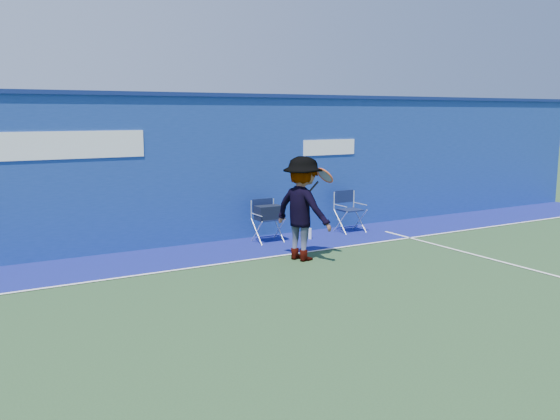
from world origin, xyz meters
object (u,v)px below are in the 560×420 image
water_bottle (310,234)px  tennis_player (303,208)px  directors_chair_left (268,225)px  directors_chair_right (350,219)px

water_bottle → tennis_player: (-1.08, -1.42, 0.83)m
directors_chair_left → water_bottle: (0.91, -0.22, -0.25)m
water_bottle → tennis_player: size_ratio=0.13×
water_bottle → directors_chair_right: bearing=11.0°
directors_chair_left → water_bottle: 0.97m
directors_chair_left → directors_chair_right: size_ratio=0.96×
directors_chair_left → tennis_player: tennis_player is taller
directors_chair_left → tennis_player: size_ratio=0.47×
directors_chair_left → directors_chair_right: 2.14m
directors_chair_right → water_bottle: (-1.23, -0.24, -0.17)m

